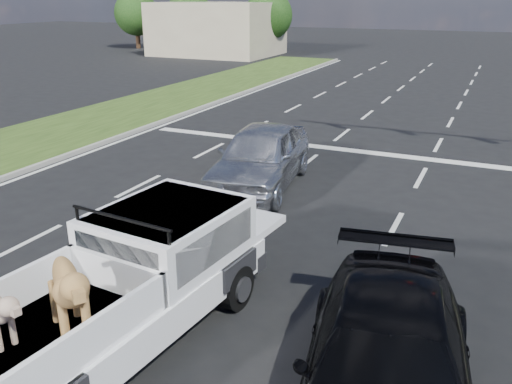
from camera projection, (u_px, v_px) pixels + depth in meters
ground at (249, 296)px, 9.52m from camera, size 160.00×160.00×0.00m
road_markings at (349, 184)px, 15.12m from camera, size 17.75×60.00×0.01m
grass_median_left at (27, 143)px, 19.11m from camera, size 5.00×60.00×0.10m
curb_left at (81, 150)px, 18.15m from camera, size 0.15×60.00×0.14m
building_left at (217, 29)px, 47.33m from camera, size 10.00×8.00×4.40m
tree_far_a at (136, 13)px, 52.57m from camera, size 4.20×4.20×5.40m
tree_far_b at (189, 14)px, 50.23m from camera, size 4.20×4.20×5.40m
tree_far_c at (268, 16)px, 47.11m from camera, size 4.20×4.20×5.40m
pickup_truck at (125, 286)px, 7.95m from camera, size 2.50×5.63×2.05m
silver_sedan at (260, 156)px, 14.72m from camera, size 2.62×5.17×1.69m
black_coupe at (386, 371)px, 6.48m from camera, size 2.92×5.41×1.49m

